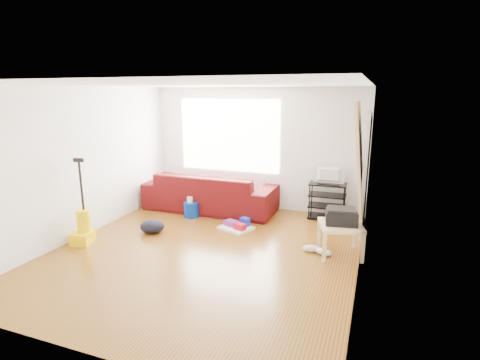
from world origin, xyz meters
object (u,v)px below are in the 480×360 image
(sofa, at_px, (211,209))
(side_table, at_px, (341,229))
(cleaning_tray, at_px, (237,226))
(vacuum, at_px, (83,228))
(bucket, at_px, (192,217))
(tv_stand, at_px, (327,201))
(backpack, at_px, (152,233))

(sofa, relative_size, side_table, 3.61)
(cleaning_tray, distance_m, vacuum, 2.57)
(sofa, bearing_deg, side_table, 153.86)
(side_table, xyz_separation_m, cleaning_tray, (-1.83, 0.47, -0.35))
(bucket, bearing_deg, vacuum, -120.04)
(bucket, bearing_deg, side_table, -15.32)
(bucket, bearing_deg, cleaning_tray, -17.12)
(bucket, relative_size, cleaning_tray, 0.45)
(tv_stand, relative_size, side_table, 0.95)
(vacuum, bearing_deg, side_table, -0.85)
(tv_stand, bearing_deg, side_table, -77.38)
(sofa, xyz_separation_m, side_table, (2.76, -1.35, 0.41))
(cleaning_tray, xyz_separation_m, vacuum, (-2.12, -1.45, 0.20))
(vacuum, bearing_deg, sofa, 48.14)
(side_table, distance_m, cleaning_tray, 1.92)
(sofa, bearing_deg, vacuum, 63.01)
(tv_stand, xyz_separation_m, bucket, (-2.51, -0.82, -0.36))
(backpack, relative_size, vacuum, 0.30)
(sofa, xyz_separation_m, vacuum, (-1.19, -2.34, 0.26))
(sofa, bearing_deg, cleaning_tray, 136.15)
(backpack, xyz_separation_m, vacuum, (-0.80, -0.77, 0.26))
(tv_stand, distance_m, bucket, 2.66)
(bucket, bearing_deg, tv_stand, 18.22)
(sofa, distance_m, vacuum, 2.64)
(cleaning_tray, distance_m, backpack, 1.49)
(backpack, bearing_deg, tv_stand, 14.48)
(bucket, bearing_deg, sofa, 73.97)
(side_table, bearing_deg, backpack, -176.07)
(side_table, relative_size, backpack, 1.78)
(cleaning_tray, bearing_deg, sofa, 136.15)
(side_table, height_order, vacuum, vacuum)
(vacuum, bearing_deg, tv_stand, 21.54)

